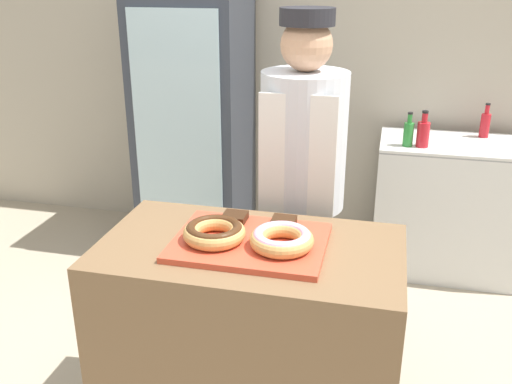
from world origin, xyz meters
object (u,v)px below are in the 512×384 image
object	(u,v)px
donut_light_glaze	(282,239)
beverage_fridge	(195,121)
brownie_back_left	(235,217)
chest_freezer	(451,207)
brownie_back_right	(284,222)
bottle_green	(408,133)
bottle_red	(423,133)
baker_person	(302,190)
bottle_red_b	(485,124)
donut_chocolate_glaze	(214,231)
serving_tray	(250,242)

from	to	relation	value
donut_light_glaze	beverage_fridge	size ratio (longest dim) A/B	0.13
brownie_back_left	chest_freezer	xyz separation A→B (m)	(1.02, 1.59, -0.51)
brownie_back_right	beverage_fridge	xyz separation A→B (m)	(-0.93, 1.59, -0.04)
donut_light_glaze	bottle_green	size ratio (longest dim) A/B	1.13
beverage_fridge	chest_freezer	bearing A→B (deg)	0.22
bottle_red	baker_person	bearing A→B (deg)	-120.25
bottle_red	bottle_red_b	bearing A→B (deg)	38.32
donut_chocolate_glaze	bottle_red	size ratio (longest dim) A/B	1.07
serving_tray	brownie_back_left	distance (m)	0.18
donut_chocolate_glaze	bottle_red	bearing A→B (deg)	63.53
serving_tray	bottle_red_b	distance (m)	2.19
brownie_back_right	bottle_red	bearing A→B (deg)	68.05
chest_freezer	bottle_red_b	xyz separation A→B (m)	(0.16, 0.17, 0.52)
brownie_back_right	bottle_red_b	size ratio (longest dim) A/B	0.43
beverage_fridge	bottle_green	bearing A→B (deg)	-5.70
brownie_back_left	chest_freezer	size ratio (longest dim) A/B	0.10
donut_chocolate_glaze	donut_light_glaze	bearing A→B (deg)	0.00
donut_chocolate_glaze	bottle_green	bearing A→B (deg)	65.93
serving_tray	bottle_red_b	size ratio (longest dim) A/B	2.60
donut_light_glaze	baker_person	world-z (taller)	baker_person
baker_person	chest_freezer	distance (m)	1.48
donut_chocolate_glaze	serving_tray	bearing A→B (deg)	15.43
beverage_fridge	bottle_red_b	size ratio (longest dim) A/B	8.26
baker_person	beverage_fridge	xyz separation A→B (m)	(-0.93, 1.13, -0.00)
donut_chocolate_glaze	brownie_back_right	size ratio (longest dim) A/B	2.51
chest_freezer	bottle_red	xyz separation A→B (m)	(-0.24, -0.14, 0.52)
brownie_back_right	donut_chocolate_glaze	bearing A→B (deg)	-140.98
brownie_back_left	bottle_green	size ratio (longest dim) A/B	0.45
donut_light_glaze	brownie_back_right	xyz separation A→B (m)	(-0.03, 0.19, -0.02)
chest_freezer	bottle_green	bearing A→B (deg)	-155.21
brownie_back_right	bottle_red_b	xyz separation A→B (m)	(0.98, 1.76, 0.01)
baker_person	brownie_back_right	bearing A→B (deg)	-90.23
serving_tray	baker_person	world-z (taller)	baker_person
beverage_fridge	bottle_red	size ratio (longest dim) A/B	8.19
baker_person	bottle_red_b	world-z (taller)	baker_person
brownie_back_left	baker_person	xyz separation A→B (m)	(0.20, 0.45, -0.04)
donut_chocolate_glaze	brownie_back_left	xyz separation A→B (m)	(0.03, 0.19, -0.02)
bottle_green	bottle_red_b	bearing A→B (deg)	33.42
serving_tray	donut_light_glaze	bearing A→B (deg)	-15.43
brownie_back_left	brownie_back_right	world-z (taller)	same
bottle_red_b	donut_light_glaze	bearing A→B (deg)	-115.99
donut_light_glaze	brownie_back_right	world-z (taller)	donut_light_glaze
bottle_red_b	beverage_fridge	bearing A→B (deg)	-174.76
bottle_red	bottle_red_b	xyz separation A→B (m)	(0.39, 0.31, -0.00)
donut_light_glaze	chest_freezer	world-z (taller)	donut_light_glaze
serving_tray	brownie_back_left	xyz separation A→B (m)	(-0.10, 0.15, 0.03)
chest_freezer	bottle_red_b	distance (m)	0.57
donut_light_glaze	serving_tray	bearing A→B (deg)	164.57
brownie_back_right	donut_light_glaze	bearing A→B (deg)	-81.31
chest_freezer	bottle_red_b	world-z (taller)	bottle_red_b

